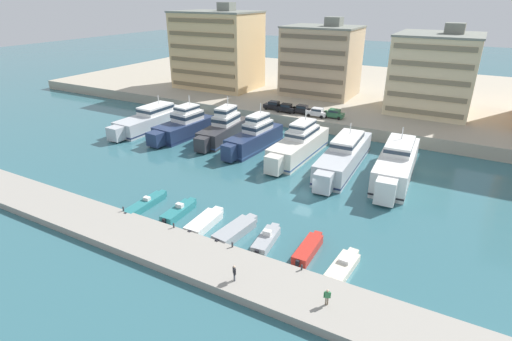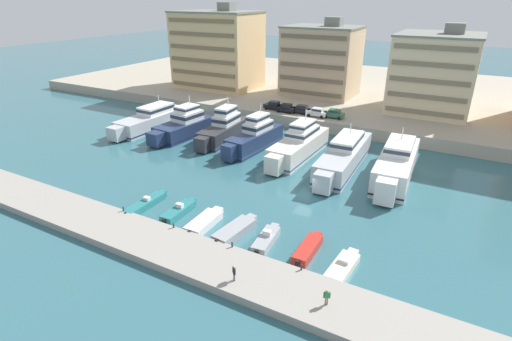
{
  "view_description": "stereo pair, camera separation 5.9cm",
  "coord_description": "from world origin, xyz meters",
  "px_view_note": "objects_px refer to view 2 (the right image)",
  "views": [
    {
      "loc": [
        17.51,
        -45.47,
        25.07
      ],
      "look_at": [
        -7.03,
        -0.95,
        2.5
      ],
      "focal_mm": 28.0,
      "sensor_mm": 36.0,
      "label": 1
    },
    {
      "loc": [
        17.56,
        -45.44,
        25.07
      ],
      "look_at": [
        -7.03,
        -0.95,
        2.5
      ],
      "focal_mm": 28.0,
      "sensor_mm": 36.0,
      "label": 2
    }
  ],
  "objects_px": {
    "yacht_charcoal_mid_left": "(224,129)",
    "pedestrian_mid_deck": "(327,296)",
    "motorboat_grey_center_left": "(235,230)",
    "pedestrian_near_edge": "(234,272)",
    "yacht_ivory_center": "(299,145)",
    "motorboat_grey_center": "(266,239)",
    "car_black_mid_left": "(302,109)",
    "car_black_far_left": "(274,105)",
    "yacht_silver_far_left": "(152,120)",
    "yacht_navy_center_left": "(255,137)",
    "motorboat_teal_left": "(179,211)",
    "motorboat_cream_mid_right": "(343,266)",
    "motorboat_white_mid_left": "(205,222)",
    "car_green_center": "(334,113)",
    "yacht_white_mid_right": "(396,164)",
    "car_black_left": "(286,108)",
    "motorboat_teal_far_left": "(146,204)",
    "yacht_silver_center_right": "(344,156)",
    "yacht_navy_left": "(184,126)",
    "motorboat_red_center_right": "(308,249)",
    "car_white_center_left": "(317,112)"
  },
  "relations": [
    {
      "from": "car_black_far_left",
      "to": "pedestrian_near_edge",
      "type": "distance_m",
      "value": 54.28
    },
    {
      "from": "yacht_navy_center_left",
      "to": "motorboat_grey_center",
      "type": "distance_m",
      "value": 29.31
    },
    {
      "from": "motorboat_teal_far_left",
      "to": "car_black_mid_left",
      "type": "distance_m",
      "value": 42.64
    },
    {
      "from": "car_black_far_left",
      "to": "car_black_mid_left",
      "type": "relative_size",
      "value": 1.01
    },
    {
      "from": "motorboat_grey_center",
      "to": "car_green_center",
      "type": "height_order",
      "value": "car_green_center"
    },
    {
      "from": "yacht_silver_far_left",
      "to": "yacht_white_mid_right",
      "type": "xyz_separation_m",
      "value": [
        48.07,
        -0.77,
        0.39
      ]
    },
    {
      "from": "car_white_center_left",
      "to": "motorboat_grey_center_left",
      "type": "bearing_deg",
      "value": -81.41
    },
    {
      "from": "yacht_silver_far_left",
      "to": "motorboat_grey_center",
      "type": "relative_size",
      "value": 3.31
    },
    {
      "from": "yacht_navy_left",
      "to": "pedestrian_mid_deck",
      "type": "xyz_separation_m",
      "value": [
        39.68,
        -31.12,
        -0.26
      ]
    },
    {
      "from": "motorboat_teal_left",
      "to": "motorboat_white_mid_left",
      "type": "bearing_deg",
      "value": -7.48
    },
    {
      "from": "yacht_ivory_center",
      "to": "car_black_mid_left",
      "type": "bearing_deg",
      "value": 111.44
    },
    {
      "from": "car_black_far_left",
      "to": "car_black_left",
      "type": "relative_size",
      "value": 0.99
    },
    {
      "from": "motorboat_grey_center",
      "to": "car_black_mid_left",
      "type": "bearing_deg",
      "value": 108.08
    },
    {
      "from": "yacht_charcoal_mid_left",
      "to": "pedestrian_mid_deck",
      "type": "height_order",
      "value": "yacht_charcoal_mid_left"
    },
    {
      "from": "motorboat_teal_left",
      "to": "pedestrian_mid_deck",
      "type": "bearing_deg",
      "value": -18.15
    },
    {
      "from": "car_black_far_left",
      "to": "motorboat_grey_center",
      "type": "bearing_deg",
      "value": -64.3
    },
    {
      "from": "motorboat_grey_center_left",
      "to": "pedestrian_near_edge",
      "type": "xyz_separation_m",
      "value": [
        4.68,
        -7.79,
        1.33
      ]
    },
    {
      "from": "car_black_left",
      "to": "pedestrian_near_edge",
      "type": "distance_m",
      "value": 52.5
    },
    {
      "from": "motorboat_teal_left",
      "to": "pedestrian_mid_deck",
      "type": "height_order",
      "value": "pedestrian_mid_deck"
    },
    {
      "from": "yacht_charcoal_mid_left",
      "to": "motorboat_grey_center_left",
      "type": "distance_m",
      "value": 32.42
    },
    {
      "from": "yacht_navy_center_left",
      "to": "pedestrian_near_edge",
      "type": "bearing_deg",
      "value": -63.81
    },
    {
      "from": "yacht_navy_center_left",
      "to": "motorboat_teal_left",
      "type": "relative_size",
      "value": 2.54
    },
    {
      "from": "yacht_silver_far_left",
      "to": "yacht_navy_center_left",
      "type": "distance_m",
      "value": 23.95
    },
    {
      "from": "motorboat_red_center_right",
      "to": "car_white_center_left",
      "type": "xyz_separation_m",
      "value": [
        -14.89,
        41.04,
        2.78
      ]
    },
    {
      "from": "car_black_far_left",
      "to": "car_black_left",
      "type": "bearing_deg",
      "value": -11.73
    },
    {
      "from": "motorboat_grey_center_left",
      "to": "pedestrian_near_edge",
      "type": "height_order",
      "value": "pedestrian_near_edge"
    },
    {
      "from": "yacht_charcoal_mid_left",
      "to": "yacht_silver_center_right",
      "type": "distance_m",
      "value": 23.63
    },
    {
      "from": "yacht_silver_far_left",
      "to": "motorboat_white_mid_left",
      "type": "bearing_deg",
      "value": -39.1
    },
    {
      "from": "yacht_charcoal_mid_left",
      "to": "motorboat_white_mid_left",
      "type": "distance_m",
      "value": 30.33
    },
    {
      "from": "motorboat_grey_center_left",
      "to": "car_black_left",
      "type": "bearing_deg",
      "value": 107.57
    },
    {
      "from": "yacht_navy_center_left",
      "to": "motorboat_white_mid_left",
      "type": "distance_m",
      "value": 26.22
    },
    {
      "from": "motorboat_cream_mid_right",
      "to": "car_black_mid_left",
      "type": "relative_size",
      "value": 1.5
    },
    {
      "from": "yacht_ivory_center",
      "to": "yacht_charcoal_mid_left",
      "type": "bearing_deg",
      "value": 176.0
    },
    {
      "from": "motorboat_cream_mid_right",
      "to": "car_black_mid_left",
      "type": "bearing_deg",
      "value": 117.87
    },
    {
      "from": "motorboat_grey_center_left",
      "to": "car_green_center",
      "type": "xyz_separation_m",
      "value": [
        -2.99,
        42.35,
        2.78
      ]
    },
    {
      "from": "motorboat_teal_left",
      "to": "motorboat_cream_mid_right",
      "type": "bearing_deg",
      "value": -2.05
    },
    {
      "from": "motorboat_grey_center_left",
      "to": "pedestrian_mid_deck",
      "type": "bearing_deg",
      "value": -26.88
    },
    {
      "from": "car_black_mid_left",
      "to": "motorboat_teal_left",
      "type": "bearing_deg",
      "value": -88.1
    },
    {
      "from": "yacht_silver_center_right",
      "to": "motorboat_white_mid_left",
      "type": "xyz_separation_m",
      "value": [
        -8.95,
        -24.61,
        -1.44
      ]
    },
    {
      "from": "pedestrian_near_edge",
      "to": "yacht_navy_center_left",
      "type": "bearing_deg",
      "value": 116.19
    },
    {
      "from": "yacht_ivory_center",
      "to": "motorboat_teal_left",
      "type": "xyz_separation_m",
      "value": [
        -5.26,
        -24.88,
        -1.63
      ]
    },
    {
      "from": "motorboat_cream_mid_right",
      "to": "pedestrian_near_edge",
      "type": "bearing_deg",
      "value": -137.04
    },
    {
      "from": "yacht_silver_far_left",
      "to": "yacht_charcoal_mid_left",
      "type": "relative_size",
      "value": 1.24
    },
    {
      "from": "yacht_ivory_center",
      "to": "pedestrian_near_edge",
      "type": "xyz_separation_m",
      "value": [
        7.87,
        -33.09,
        -0.28
      ]
    },
    {
      "from": "yacht_charcoal_mid_left",
      "to": "motorboat_white_mid_left",
      "type": "xyz_separation_m",
      "value": [
        14.61,
        -26.53,
        -1.66
      ]
    },
    {
      "from": "yacht_ivory_center",
      "to": "yacht_silver_center_right",
      "type": "xyz_separation_m",
      "value": [
        7.97,
        -0.83,
        -0.2
      ]
    },
    {
      "from": "yacht_charcoal_mid_left",
      "to": "yacht_ivory_center",
      "type": "height_order",
      "value": "yacht_charcoal_mid_left"
    },
    {
      "from": "car_black_far_left",
      "to": "pedestrian_mid_deck",
      "type": "bearing_deg",
      "value": -58.86
    },
    {
      "from": "yacht_navy_center_left",
      "to": "motorboat_teal_far_left",
      "type": "distance_m",
      "value": 25.28
    },
    {
      "from": "motorboat_grey_center_left",
      "to": "motorboat_red_center_right",
      "type": "relative_size",
      "value": 1.11
    }
  ]
}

